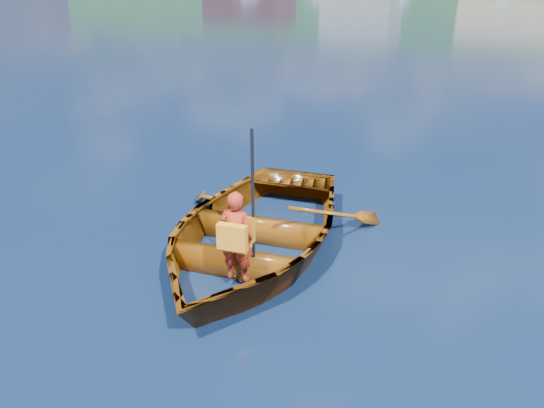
{
  "coord_description": "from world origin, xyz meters",
  "views": [
    {
      "loc": [
        2.65,
        -5.94,
        3.33
      ],
      "look_at": [
        -0.04,
        -0.45,
        0.72
      ],
      "focal_mm": 35.0,
      "sensor_mm": 36.0,
      "label": 1
    }
  ],
  "objects": [
    {
      "name": "rowboat",
      "position": [
        -0.33,
        -0.45,
        0.29
      ],
      "size": [
        3.6,
        4.64,
        0.88
      ],
      "color": "maroon",
      "rests_on": "ground"
    },
    {
      "name": "child_paddler",
      "position": [
        -0.06,
        -1.32,
        0.66
      ],
      "size": [
        0.43,
        0.38,
        1.77
      ],
      "color": "#B32F19",
      "rests_on": "ground"
    },
    {
      "name": "ground",
      "position": [
        0.0,
        0.0,
        0.0
      ],
      "size": [
        600.0,
        600.0,
        0.0
      ],
      "color": "#122442",
      "rests_on": "ground"
    }
  ]
}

